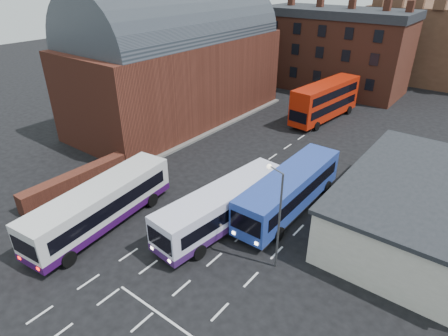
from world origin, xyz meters
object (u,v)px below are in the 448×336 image
Objects in this scene: pedestrian_red at (20,232)px; bus_blue at (290,189)px; bus_white_inbound at (223,205)px; bus_white_outbound at (101,203)px; street_lamp at (277,211)px; pedestrian_beige at (41,250)px; bus_red_double at (325,101)px.

bus_blue is at bearing -159.63° from pedestrian_red.
pedestrian_red is (-13.22, -15.22, -1.18)m from bus_blue.
bus_white_outbound is at bearing 42.91° from bus_white_inbound.
pedestrian_beige is (-12.46, -9.10, -3.40)m from street_lamp.
bus_red_double is at bearing -120.42° from pedestrian_beige.
pedestrian_beige is at bearing -96.13° from bus_white_outbound.
bus_blue is 18.44m from pedestrian_beige.
bus_white_outbound is 31.66m from bus_red_double.
bus_white_inbound is 0.98× the size of bus_blue.
street_lamp reaches higher than pedestrian_beige.
pedestrian_red is (-3.11, -4.79, -1.18)m from bus_white_outbound.
street_lamp reaches higher than bus_white_inbound.
bus_white_outbound is 13.35m from street_lamp.
pedestrian_red is 3.14m from pedestrian_beige.
bus_blue reaches higher than pedestrian_beige.
pedestrian_red is at bearing 50.64° from bus_white_inbound.
street_lamp is at bearing 110.74° from bus_blue.
bus_white_outbound is 1.04× the size of bus_white_inbound.
bus_white_outbound is 1.77× the size of street_lamp.
street_lamp reaches higher than bus_red_double.
bus_white_outbound is 14.53m from bus_blue.
bus_white_outbound is 1.02× the size of bus_red_double.
bus_white_outbound is at bearing -114.45° from pedestrian_beige.
street_lamp is (2.37, -6.29, 2.29)m from bus_blue.
bus_red_double reaches higher than bus_white_outbound.
bus_white_outbound reaches higher than bus_white_inbound.
bus_red_double is 36.63m from pedestrian_beige.
bus_red_double is at bearing -129.20° from pedestrian_red.
pedestrian_red is at bearing -129.34° from bus_white_outbound.
bus_blue reaches higher than bus_white_inbound.
bus_white_outbound is 9.12m from bus_white_inbound.
bus_blue is 20.19m from pedestrian_red.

